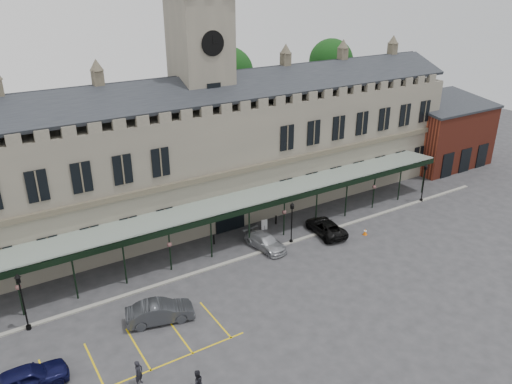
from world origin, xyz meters
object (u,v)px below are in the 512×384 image
lamp_post_right (424,179)px  sign_board (264,225)px  person_a (139,373)px  lamp_post_left (22,297)px  traffic_cone (365,232)px  car_van (326,227)px  person_b (197,383)px  car_left_b (160,312)px  car_taxi (265,242)px  car_left_a (27,379)px  clock_tower (202,92)px  lamp_post_mid (292,219)px  station_building (205,156)px

lamp_post_right → sign_board: (-18.92, 3.71, -2.16)m
person_a → lamp_post_left: bearing=82.4°
traffic_cone → lamp_post_right: bearing=12.9°
lamp_post_left → lamp_post_right: bearing=0.3°
car_van → person_b: 23.36m
traffic_cone → car_left_b: 22.45m
car_taxi → car_van: car_van is taller
traffic_cone → person_b: size_ratio=0.36×
car_taxi → traffic_cone: bearing=-25.3°
car_left_a → car_van: 29.34m
clock_tower → lamp_post_right: clock_tower is taller
car_left_a → car_taxi: (22.00, 6.89, -0.15)m
lamp_post_mid → sign_board: lamp_post_mid is taller
person_b → car_left_a: bearing=-33.3°
lamp_post_left → person_b: 14.46m
car_van → car_left_a: bearing=19.2°
station_building → lamp_post_left: bearing=-151.9°
car_left_b → car_van: size_ratio=0.97×
lamp_post_right → lamp_post_left: bearing=-179.7°
lamp_post_mid → car_left_a: bearing=-165.4°
car_left_b → car_taxi: bearing=-54.1°
lamp_post_left → person_a: bearing=-62.1°
station_building → person_a: 25.68m
clock_tower → lamp_post_right: 26.44m
lamp_post_left → car_taxi: 21.11m
lamp_post_right → car_taxi: (-20.90, 0.51, -2.02)m
lamp_post_mid → car_left_b: lamp_post_mid is taller
car_left_a → car_left_b: (9.50, 1.95, -0.02)m
car_taxi → person_a: (-16.00, -10.15, 0.20)m
clock_tower → traffic_cone: bearing=-50.2°
lamp_post_left → lamp_post_mid: size_ratio=1.11×
station_building → lamp_post_mid: station_building is taller
lamp_post_mid → car_left_a: lamp_post_mid is taller
car_van → person_a: bearing=29.6°
person_a → lamp_post_mid: bearing=-8.1°
car_taxi → sign_board: bearing=50.0°
person_b → sign_board: bearing=-132.7°
lamp_post_mid → car_van: size_ratio=0.83×
car_left_b → car_left_a: bearing=115.8°
sign_board → lamp_post_left: bearing=-161.4°
car_left_a → person_b: person_b is taller
person_b → car_van: bearing=-147.8°
lamp_post_left → sign_board: (22.97, 3.94, -2.26)m
person_a → person_b: person_b is taller
lamp_post_left → sign_board: bearing=9.7°
lamp_post_left → sign_board: size_ratio=4.21×
clock_tower → person_a: 27.95m
clock_tower → traffic_cone: size_ratio=38.23×
clock_tower → person_b: clock_tower is taller
sign_board → car_left_a: bearing=-148.3°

